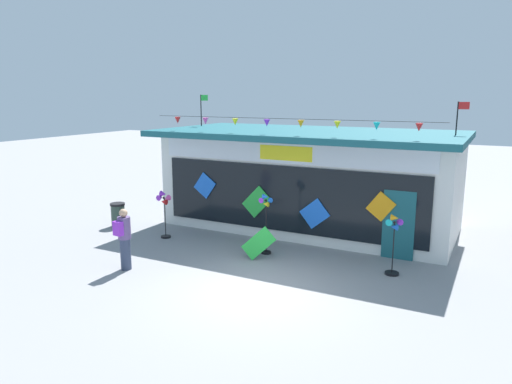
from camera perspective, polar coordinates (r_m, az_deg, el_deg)
The scene contains 8 objects.
ground_plane at distance 11.83m, azimuth -0.11°, elevation -11.61°, with size 80.00×80.00×0.00m, color gray.
kite_shop_building at distance 17.10m, azimuth 6.55°, elevation 1.66°, with size 10.19×5.27×4.65m.
wind_spinner_far_left at distance 15.92m, azimuth -10.89°, elevation -1.56°, with size 0.45×0.33×1.58m.
wind_spinner_left at distance 14.03m, azimuth 1.18°, elevation -2.55°, with size 0.38×0.29×1.82m.
wind_spinner_center_left at distance 12.93m, azimuth 16.07°, elevation -5.06°, with size 0.42×0.37×1.63m.
person_near_camera at distance 13.34m, azimuth -15.42°, elevation -5.28°, with size 0.34×0.46×1.68m.
trash_bin at distance 17.89m, azimuth -16.10°, elevation -2.59°, with size 0.52×0.52×0.85m.
display_kite_on_ground at distance 13.73m, azimuth 0.31°, elevation -6.12°, with size 0.51×0.03×0.92m, color green.
Camera 1 is at (5.04, -9.64, 4.64)m, focal length 33.61 mm.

